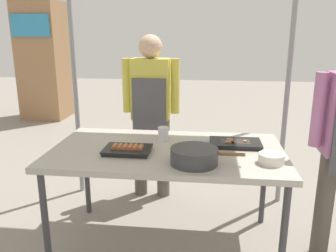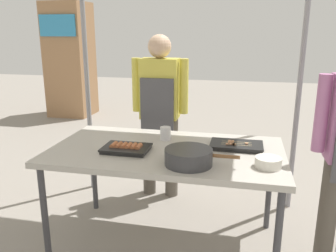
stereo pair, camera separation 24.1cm
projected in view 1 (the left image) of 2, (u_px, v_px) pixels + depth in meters
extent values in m
plane|color=gray|center=(167.00, 243.00, 2.61)|extent=(18.00, 18.00, 0.00)
cube|color=#B7B2A8|center=(167.00, 151.00, 2.41)|extent=(1.60, 0.90, 0.04)
cylinder|color=#3F3F44|center=(45.00, 223.00, 2.22)|extent=(0.04, 0.04, 0.71)
cylinder|color=#3F3F44|center=(283.00, 238.00, 2.06)|extent=(0.04, 0.04, 0.71)
cylinder|color=#3F3F44|center=(87.00, 174.00, 2.97)|extent=(0.04, 0.04, 0.71)
cylinder|color=#3F3F44|center=(264.00, 183.00, 2.80)|extent=(0.04, 0.04, 0.71)
cylinder|color=gray|center=(74.00, 72.00, 3.17)|extent=(0.04, 0.04, 2.35)
cylinder|color=gray|center=(289.00, 75.00, 2.96)|extent=(0.04, 0.04, 2.35)
cube|color=black|center=(127.00, 151.00, 2.33)|extent=(0.30, 0.22, 0.02)
cube|color=black|center=(127.00, 149.00, 2.33)|extent=(0.31, 0.23, 0.01)
cylinder|color=#B7663D|center=(114.00, 147.00, 2.33)|extent=(0.03, 0.09, 0.03)
cylinder|color=#B7663D|center=(120.00, 147.00, 2.33)|extent=(0.03, 0.09, 0.03)
cylinder|color=#B7663D|center=(125.00, 147.00, 2.33)|extent=(0.03, 0.09, 0.03)
cylinder|color=#B7663D|center=(130.00, 147.00, 2.32)|extent=(0.03, 0.09, 0.03)
cylinder|color=#B7663D|center=(135.00, 148.00, 2.32)|extent=(0.03, 0.09, 0.03)
cylinder|color=#B7663D|center=(140.00, 148.00, 2.32)|extent=(0.03, 0.09, 0.03)
cube|color=black|center=(235.00, 144.00, 2.47)|extent=(0.35, 0.22, 0.02)
cube|color=black|center=(235.00, 142.00, 2.47)|extent=(0.36, 0.23, 0.01)
cylinder|color=tan|center=(236.00, 143.00, 2.43)|extent=(0.21, 0.01, 0.01)
cube|color=tan|center=(227.00, 143.00, 2.44)|extent=(0.02, 0.02, 0.02)
cube|color=tan|center=(233.00, 143.00, 2.44)|extent=(0.02, 0.02, 0.02)
cube|color=tan|center=(230.00, 143.00, 2.44)|extent=(0.02, 0.02, 0.02)
cube|color=tan|center=(232.00, 143.00, 2.44)|extent=(0.02, 0.02, 0.02)
cylinder|color=tan|center=(235.00, 141.00, 2.47)|extent=(0.21, 0.01, 0.01)
cube|color=tan|center=(228.00, 141.00, 2.47)|extent=(0.02, 0.02, 0.02)
cube|color=tan|center=(245.00, 142.00, 2.46)|extent=(0.02, 0.02, 0.02)
cube|color=tan|center=(231.00, 141.00, 2.47)|extent=(0.02, 0.02, 0.02)
cylinder|color=tan|center=(235.00, 140.00, 2.50)|extent=(0.21, 0.01, 0.01)
cube|color=tan|center=(228.00, 140.00, 2.51)|extent=(0.02, 0.02, 0.02)
cube|color=tan|center=(231.00, 140.00, 2.51)|extent=(0.02, 0.02, 0.02)
cylinder|color=#38383A|center=(194.00, 156.00, 2.13)|extent=(0.29, 0.29, 0.10)
cylinder|color=brown|center=(232.00, 154.00, 2.09)|extent=(0.16, 0.02, 0.02)
cylinder|color=#386B33|center=(194.00, 150.00, 2.11)|extent=(0.27, 0.27, 0.01)
cylinder|color=silver|center=(271.00, 159.00, 2.14)|extent=(0.16, 0.16, 0.06)
cylinder|color=white|center=(163.00, 134.00, 2.59)|extent=(0.08, 0.08, 0.10)
cylinder|color=#595147|center=(140.00, 157.00, 3.31)|extent=(0.12, 0.12, 0.76)
cylinder|color=#595147|center=(163.00, 158.00, 3.28)|extent=(0.12, 0.12, 0.76)
cube|color=#D8CC4C|center=(151.00, 89.00, 3.12)|extent=(0.34, 0.20, 0.54)
cube|color=#4C4C51|center=(149.00, 106.00, 3.05)|extent=(0.30, 0.02, 0.49)
cylinder|color=#D8CC4C|center=(127.00, 85.00, 3.14)|extent=(0.08, 0.08, 0.49)
cylinder|color=#D8CC4C|center=(175.00, 86.00, 3.09)|extent=(0.08, 0.08, 0.49)
sphere|color=#D8B293|center=(150.00, 46.00, 3.02)|extent=(0.21, 0.21, 0.21)
cylinder|color=#595147|center=(324.00, 206.00, 2.38)|extent=(0.12, 0.12, 0.76)
cylinder|color=#B26B9E|center=(319.00, 110.00, 2.22)|extent=(0.08, 0.08, 0.48)
cube|color=#9E724C|center=(44.00, 61.00, 6.18)|extent=(0.73, 0.68, 2.04)
cube|color=#338CBF|center=(30.00, 25.00, 5.67)|extent=(0.66, 0.03, 0.36)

